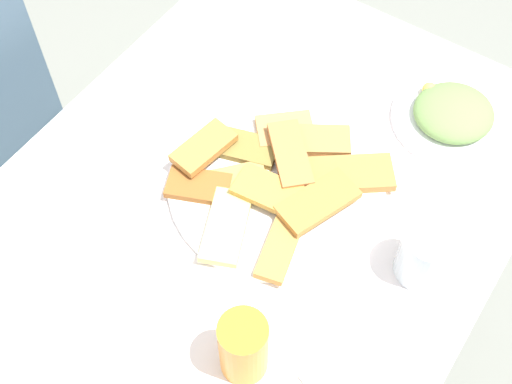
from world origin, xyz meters
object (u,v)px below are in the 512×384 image
(paper_napkin, at_px, (360,355))
(fork, at_px, (372,361))
(salad_plate_rice, at_px, (452,115))
(soda_can, at_px, (243,347))
(dining_table, at_px, (243,243))
(spoon, at_px, (349,347))
(pide_platter, at_px, (276,181))
(drinking_glass, at_px, (426,254))

(paper_napkin, xyz_separation_m, fork, (0.00, -0.02, 0.00))
(paper_napkin, bearing_deg, salad_plate_rice, 9.55)
(soda_can, bearing_deg, dining_table, 35.35)
(soda_can, bearing_deg, spoon, -47.88)
(dining_table, height_order, fork, fork)
(dining_table, xyz_separation_m, salad_plate_rice, (0.35, -0.19, 0.11))
(dining_table, relative_size, fork, 6.08)
(pide_platter, distance_m, fork, 0.32)
(pide_platter, relative_size, paper_napkin, 2.46)
(soda_can, bearing_deg, salad_plate_rice, -5.34)
(salad_plate_rice, distance_m, soda_can, 0.56)
(paper_napkin, relative_size, spoon, 0.88)
(salad_plate_rice, xyz_separation_m, drinking_glass, (-0.29, -0.08, 0.03))
(paper_napkin, bearing_deg, drinking_glass, -2.71)
(soda_can, height_order, fork, soda_can)
(paper_napkin, bearing_deg, soda_can, 127.85)
(salad_plate_rice, distance_m, spoon, 0.46)
(spoon, bearing_deg, paper_napkin, -69.26)
(drinking_glass, bearing_deg, fork, -176.52)
(dining_table, xyz_separation_m, spoon, (-0.10, -0.25, 0.10))
(soda_can, relative_size, fork, 0.70)
(pide_platter, bearing_deg, fork, -122.43)
(dining_table, bearing_deg, salad_plate_rice, -28.37)
(paper_napkin, relative_size, fork, 0.85)
(pide_platter, xyz_separation_m, drinking_glass, (-0.01, -0.26, 0.03))
(salad_plate_rice, bearing_deg, soda_can, 174.66)
(salad_plate_rice, height_order, soda_can, soda_can)
(spoon, bearing_deg, dining_table, 89.31)
(drinking_glass, bearing_deg, paper_napkin, 177.29)
(soda_can, relative_size, drinking_glass, 1.27)
(pide_platter, xyz_separation_m, spoon, (-0.17, -0.24, -0.01))
(dining_table, xyz_separation_m, paper_napkin, (-0.10, -0.27, 0.10))
(paper_napkin, height_order, fork, fork)
(drinking_glass, bearing_deg, soda_can, 152.94)
(salad_plate_rice, relative_size, spoon, 1.23)
(pide_platter, height_order, soda_can, soda_can)
(drinking_glass, relative_size, paper_napkin, 0.65)
(pide_platter, distance_m, drinking_glass, 0.26)
(dining_table, relative_size, spoon, 6.30)
(spoon, bearing_deg, soda_can, 152.86)
(paper_napkin, distance_m, fork, 0.02)
(drinking_glass, xyz_separation_m, paper_napkin, (-0.17, 0.01, -0.05))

